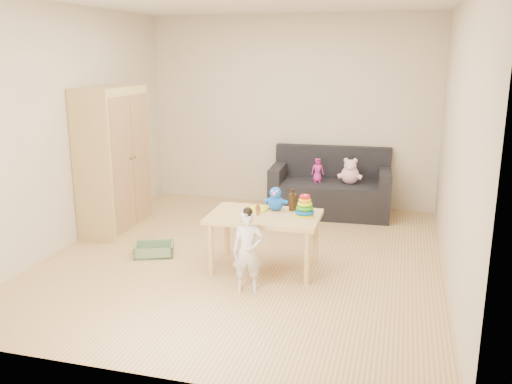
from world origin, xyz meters
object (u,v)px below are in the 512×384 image
(sofa, at_px, (330,198))
(play_table, at_px, (264,242))
(wardrobe, at_px, (113,161))
(toddler, at_px, (248,252))

(sofa, bearing_deg, play_table, -102.95)
(wardrobe, height_order, sofa, wardrobe)
(wardrobe, bearing_deg, play_table, -19.36)
(sofa, xyz_separation_m, play_table, (-0.37, -2.08, 0.06))
(sofa, xyz_separation_m, toddler, (-0.38, -2.63, 0.15))
(wardrobe, relative_size, toddler, 2.31)
(sofa, height_order, toddler, toddler)
(play_table, bearing_deg, wardrobe, 160.64)
(wardrobe, relative_size, sofa, 1.10)
(play_table, relative_size, toddler, 1.44)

